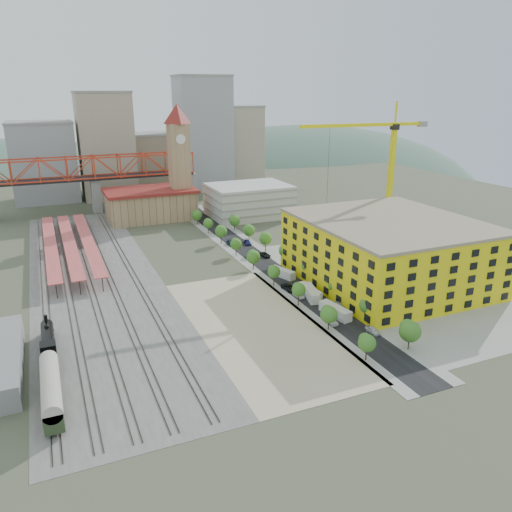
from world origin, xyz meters
name	(u,v)px	position (x,y,z in m)	size (l,w,h in m)	color
ground	(227,280)	(0.00, 0.00, 0.00)	(400.00, 400.00, 0.00)	#474C38
ballast_strip	(95,277)	(-36.00, 17.50, 0.03)	(36.00, 165.00, 0.06)	#605E59
dirt_lot	(257,326)	(-4.00, -31.50, 0.03)	(28.00, 67.00, 0.06)	tan
street_asphalt	(257,258)	(16.00, 15.00, 0.03)	(12.00, 170.00, 0.06)	black
sidewalk_west	(242,260)	(10.50, 15.00, 0.02)	(3.00, 170.00, 0.04)	gray
sidewalk_east	(272,256)	(21.50, 15.00, 0.02)	(3.00, 170.00, 0.04)	gray
construction_pad	(394,280)	(45.00, -20.00, 0.03)	(50.00, 90.00, 0.06)	gray
rail_tracks	(88,278)	(-37.80, 17.50, 0.15)	(26.56, 160.00, 0.18)	#382B23
platform_canopies	(69,242)	(-41.00, 45.00, 3.99)	(16.00, 80.00, 4.12)	#DD5855
station_hall	(151,204)	(-5.00, 82.00, 6.67)	(38.00, 24.00, 13.10)	tan
clock_tower	(179,151)	(8.00, 79.99, 28.70)	(12.00, 12.00, 52.00)	tan
parking_garage	(249,200)	(36.00, 70.00, 7.00)	(34.00, 26.00, 14.00)	silver
truss_bridge	(94,171)	(-25.00, 105.00, 18.86)	(94.00, 9.60, 25.60)	gray
construction_building	(388,251)	(42.00, -20.00, 9.41)	(44.60, 50.60, 18.80)	yellow
street_trees	(269,267)	(16.00, 5.00, 0.00)	(15.40, 124.40, 8.00)	#287121
skyline	(148,150)	(7.47, 142.31, 22.81)	(133.00, 46.00, 60.00)	#9EA0A3
distant_hills	(173,257)	(45.28, 260.00, -79.54)	(647.00, 264.00, 227.00)	#4C6B59
locomotive	(48,346)	(-50.00, -26.75, 2.19)	(3.04, 23.48, 5.87)	black
coach	(51,390)	(-50.00, -46.22, 3.27)	(3.37, 19.57, 6.14)	#24331B
tower_crane	(384,161)	(59.52, 7.94, 30.84)	(46.81, 4.03, 49.97)	yellow
site_trailer_a	(335,311)	(16.00, -34.14, 1.33)	(2.55, 9.68, 2.65)	silver
site_trailer_b	(311,293)	(16.00, -21.74, 1.36)	(2.61, 9.91, 2.71)	silver
site_trailer_c	(309,292)	(16.00, -20.84, 1.34)	(2.57, 9.77, 2.67)	silver
site_trailer_d	(282,273)	(16.00, -4.28, 1.24)	(2.39, 9.08, 2.48)	silver
car_0	(332,321)	(13.00, -37.49, 0.78)	(1.84, 4.58, 1.56)	white
car_1	(299,295)	(13.00, -20.41, 0.66)	(1.39, 4.00, 1.32)	#9C9DA1
car_2	(289,288)	(13.00, -14.68, 0.77)	(2.56, 5.54, 1.54)	black
car_3	(231,243)	(13.00, 32.04, 0.72)	(2.03, 4.99, 1.45)	#1A2F4D
car_4	(373,331)	(19.00, -45.64, 0.73)	(1.72, 4.29, 1.46)	silver
car_5	(338,306)	(19.00, -30.86, 0.73)	(1.54, 4.41, 1.45)	gray
car_6	(265,255)	(19.00, 14.94, 0.68)	(2.25, 4.88, 1.36)	black
car_7	(248,242)	(19.00, 30.43, 0.71)	(1.99, 4.89, 1.42)	navy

